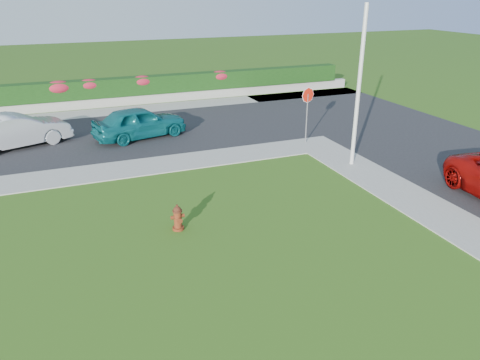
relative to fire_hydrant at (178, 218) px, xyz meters
name	(u,v)px	position (x,y,z in m)	size (l,w,h in m)	color
ground	(254,278)	(1.14, -3.24, -0.39)	(120.00, 120.00, 0.00)	black
street_far	(42,143)	(-3.86, 10.76, -0.37)	(26.00, 8.00, 0.04)	black
sidewalk_far	(14,184)	(-4.86, 5.76, -0.37)	(24.00, 2.00, 0.04)	gray
curb_corner	(316,144)	(8.14, 5.76, -0.37)	(2.00, 2.00, 0.04)	gray
sidewalk_beyond	(114,111)	(0.14, 15.76, -0.37)	(34.00, 2.00, 0.04)	gray
retaining_wall	(110,102)	(0.14, 17.26, -0.09)	(34.00, 0.40, 0.60)	gray
hedge	(108,88)	(0.14, 17.36, 0.76)	(32.00, 0.90, 1.10)	black
fire_hydrant	(178,218)	(0.00, 0.00, 0.00)	(0.43, 0.40, 0.83)	#4C150B
sedan_teal	(140,122)	(0.68, 9.84, 0.41)	(1.81, 4.51, 1.54)	#0D6066
sedan_silver	(16,131)	(-4.84, 10.47, 0.42)	(1.63, 4.67, 1.54)	#B9BCC1
utility_pole	(359,89)	(8.19, 2.88, 2.79)	(0.16, 0.16, 6.36)	silver
stop_sign	(308,102)	(7.84, 6.21, 1.59)	(0.71, 0.20, 2.66)	slate
flower_clump_c	(59,87)	(-2.72, 17.26, 1.00)	(1.55, 0.99, 0.77)	red
flower_clump_d	(89,85)	(-0.97, 17.26, 1.04)	(1.35, 0.87, 0.68)	red
flower_clump_e	(142,81)	(2.23, 17.26, 1.03)	(1.37, 0.88, 0.68)	red
flower_clump_f	(220,76)	(7.40, 17.26, 1.03)	(1.37, 0.88, 0.68)	red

